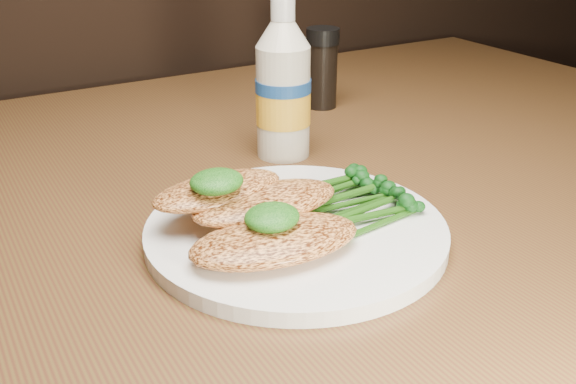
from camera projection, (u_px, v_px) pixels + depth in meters
plate at (296, 231)px, 0.55m from camera, size 0.26×0.26×0.01m
chicken_front at (275, 240)px, 0.50m from camera, size 0.15×0.09×0.02m
chicken_mid at (266, 202)px, 0.54m from camera, size 0.13×0.07×0.02m
chicken_back at (218, 190)px, 0.55m from camera, size 0.12×0.07×0.02m
pesto_front at (272, 217)px, 0.50m from camera, size 0.06×0.05×0.02m
pesto_back at (217, 181)px, 0.53m from camera, size 0.05×0.05×0.02m
broccolini_bundle at (342, 197)px, 0.57m from camera, size 0.15×0.12×0.02m
mayo_bottle at (283, 80)px, 0.69m from camera, size 0.07×0.07×0.17m
pepper_grinder at (322, 68)px, 0.87m from camera, size 0.05×0.05×0.11m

